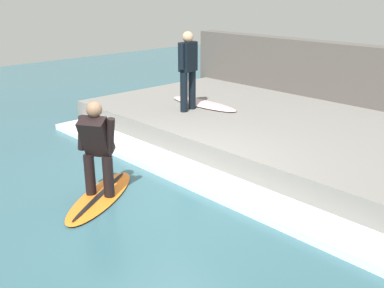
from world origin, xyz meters
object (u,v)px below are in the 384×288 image
object	(u,v)px
surfboard_riding	(101,196)
surfer_waiting_near	(188,67)
surfer_riding	(97,145)
surfboard_waiting_near	(203,104)

from	to	relation	value
surfboard_riding	surfer_waiting_near	bearing A→B (deg)	25.00
surfboard_riding	surfer_riding	bearing A→B (deg)	161.57
surfer_riding	surfer_waiting_near	distance (m)	3.69
surfer_riding	surfer_waiting_near	xyz separation A→B (m)	(3.30, 1.54, 0.60)
surfboard_riding	surfer_riding	world-z (taller)	surfer_riding
surfer_riding	surfboard_waiting_near	xyz separation A→B (m)	(3.88, 1.63, -0.34)
surfboard_waiting_near	surfboard_riding	bearing A→B (deg)	-157.14
surfer_riding	surfboard_waiting_near	distance (m)	4.22
surfer_waiting_near	surfboard_waiting_near	bearing A→B (deg)	9.34
surfer_riding	surfboard_riding	bearing A→B (deg)	-18.43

